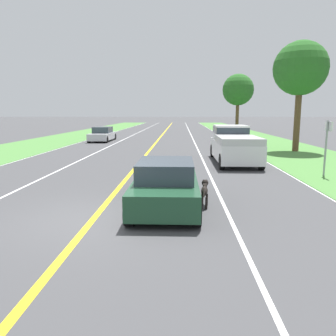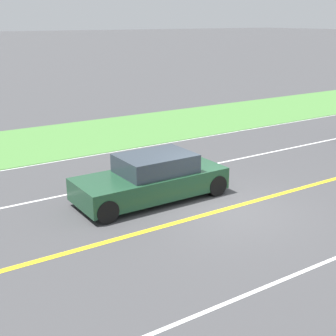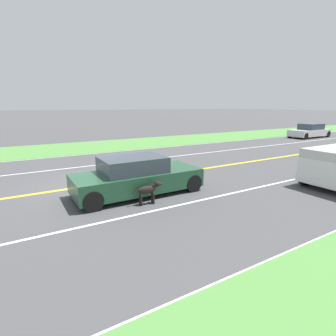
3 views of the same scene
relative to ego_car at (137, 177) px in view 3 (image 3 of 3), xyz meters
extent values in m
plane|color=#424244|center=(-1.80, -1.27, -0.63)|extent=(400.00, 400.00, 0.00)
cube|color=yellow|center=(-1.80, -1.27, -0.62)|extent=(0.18, 160.00, 0.01)
cube|color=white|center=(5.20, -1.27, -0.62)|extent=(0.14, 160.00, 0.01)
cube|color=white|center=(-8.80, -1.27, -0.62)|extent=(0.14, 160.00, 0.01)
cube|color=white|center=(1.70, -1.27, -0.62)|extent=(0.10, 160.00, 0.01)
cube|color=white|center=(-5.30, -1.27, -0.62)|extent=(0.10, 160.00, 0.01)
cube|color=#4C843D|center=(-11.80, -1.27, -0.61)|extent=(6.00, 160.00, 0.03)
cube|color=#1E472D|center=(0.00, 0.04, -0.13)|extent=(1.79, 4.45, 0.64)
cube|color=#2D3842|center=(0.00, -0.14, 0.45)|extent=(1.54, 2.13, 0.53)
cylinder|color=black|center=(0.81, 1.86, -0.31)|extent=(0.22, 0.63, 0.63)
cylinder|color=black|center=(0.81, -1.77, -0.31)|extent=(0.22, 0.63, 0.63)
cylinder|color=black|center=(-0.81, 1.86, -0.31)|extent=(0.22, 0.63, 0.63)
cylinder|color=black|center=(-0.81, -1.77, -0.31)|extent=(0.22, 0.63, 0.63)
ellipsoid|color=black|center=(1.11, -0.16, -0.15)|extent=(0.25, 0.60, 0.26)
cylinder|color=black|center=(1.20, 0.04, -0.45)|extent=(0.06, 0.06, 0.35)
cylinder|color=black|center=(1.15, -0.37, -0.45)|extent=(0.06, 0.06, 0.35)
cylinder|color=black|center=(1.07, 0.05, -0.45)|extent=(0.06, 0.06, 0.35)
cylinder|color=black|center=(1.02, -0.35, -0.45)|extent=(0.06, 0.06, 0.35)
cylinder|color=black|center=(1.14, 0.09, -0.04)|extent=(0.14, 0.17, 0.16)
sphere|color=black|center=(1.15, 0.19, 0.01)|extent=(0.22, 0.22, 0.20)
ellipsoid|color=#331E14|center=(1.16, 0.33, 0.00)|extent=(0.10, 0.10, 0.08)
cone|color=black|center=(1.20, 0.18, 0.09)|extent=(0.07, 0.07, 0.09)
cone|color=black|center=(1.09, 0.19, 0.09)|extent=(0.07, 0.07, 0.09)
cylinder|color=black|center=(1.06, -0.54, -0.11)|extent=(0.07, 0.22, 0.22)
cylinder|color=black|center=(2.39, 6.18, -0.24)|extent=(0.22, 0.76, 0.76)
cube|color=silver|center=(-7.00, 21.60, -0.15)|extent=(1.78, 4.50, 0.61)
cube|color=#2D3842|center=(-7.00, 21.78, 0.43)|extent=(1.53, 2.16, 0.57)
cylinder|color=black|center=(-7.81, 19.75, -0.32)|extent=(0.22, 0.61, 0.61)
cylinder|color=black|center=(-7.81, 23.46, -0.32)|extent=(0.22, 0.61, 0.61)
cylinder|color=black|center=(-6.20, 19.75, -0.32)|extent=(0.22, 0.61, 0.61)
cylinder|color=black|center=(-6.20, 23.46, -0.32)|extent=(0.22, 0.61, 0.61)
camera|label=1|loc=(0.41, -9.28, 2.06)|focal=35.00mm
camera|label=2|loc=(-11.00, 6.66, 4.44)|focal=50.00mm
camera|label=3|loc=(8.18, -3.56, 2.42)|focal=28.00mm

